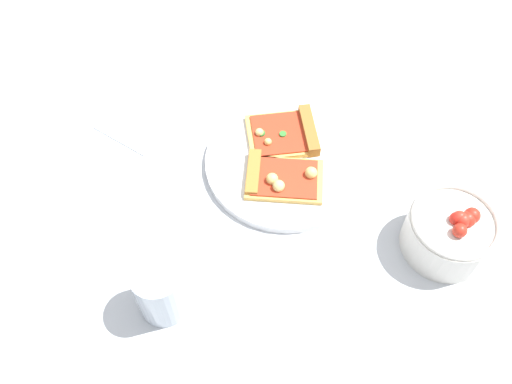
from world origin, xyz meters
The scene contains 7 objects.
ground_plane centered at (0.00, 0.00, 0.00)m, with size 2.40×2.40×0.00m, color silver.
plate centered at (0.01, -0.04, 0.01)m, with size 0.27×0.27×0.01m, color white.
pizza_slice_near centered at (0.02, -0.09, 0.02)m, with size 0.14×0.13×0.02m.
pizza_slice_far centered at (0.02, 0.00, 0.02)m, with size 0.13×0.10×0.03m.
salad_bowl centered at (-0.25, 0.05, 0.04)m, with size 0.13×0.13×0.09m.
soda_glass centered at (0.14, 0.24, 0.05)m, with size 0.07×0.07×0.10m.
paper_napkin centered at (0.29, -0.08, 0.00)m, with size 0.12×0.12×0.00m, color white.
Camera 1 is at (-0.06, 0.52, 0.76)m, focal length 39.29 mm.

